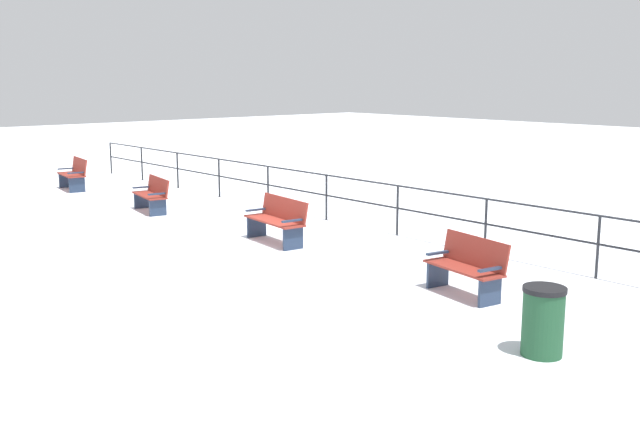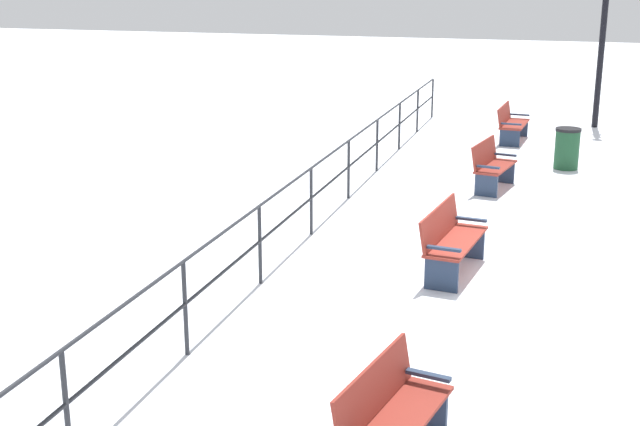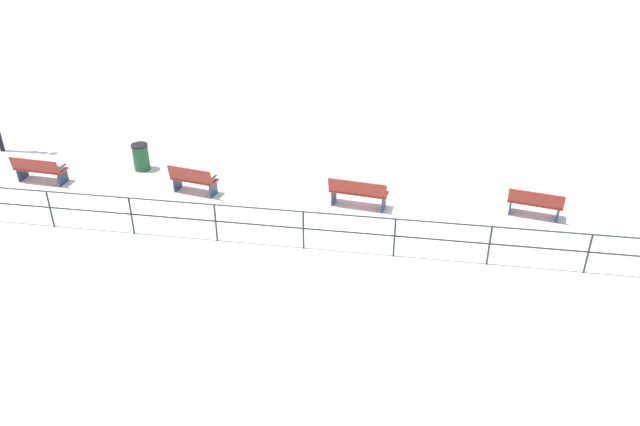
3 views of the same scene
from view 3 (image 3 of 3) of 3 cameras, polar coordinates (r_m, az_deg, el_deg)
name	(u,v)px [view 3 (image 3 of 3)]	position (r m, az deg, el deg)	size (l,w,h in m)	color
ground_plane	(359,204)	(18.40, 3.48, 0.81)	(80.00, 80.00, 0.00)	white
bench_second	(535,203)	(18.46, 18.65, 0.86)	(0.78, 1.54, 0.87)	maroon
bench_third	(358,192)	(18.00, 3.42, 1.86)	(0.75, 1.71, 0.92)	maroon
bench_fourth	(193,180)	(19.08, -11.25, 2.94)	(0.77, 1.46, 0.91)	maroon
bench_fifth	(39,169)	(21.17, -23.76, 3.59)	(0.69, 1.63, 0.87)	maroon
waterfront_railing	(349,227)	(15.81, 2.58, -1.24)	(0.05, 25.19, 1.09)	#26282D
trash_bin	(141,157)	(21.00, -15.69, 4.85)	(0.53, 0.53, 0.86)	#1E4C2D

